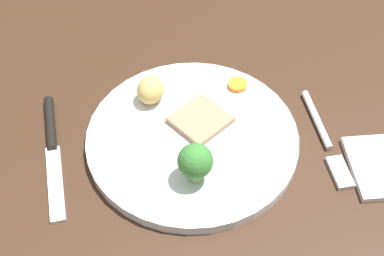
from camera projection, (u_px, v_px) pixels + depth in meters
The scene contains 8 objects.
dining_table at pixel (203, 150), 66.27cm from camera, with size 120.00×84.00×3.60cm, color #382316.
dinner_plate at pixel (192, 137), 64.38cm from camera, with size 25.72×25.72×1.40cm, color white.
meat_slice_main at pixel (202, 119), 64.78cm from camera, with size 6.19×5.93×0.80cm, color tan.
roast_potato_left at pixel (151, 90), 66.19cm from camera, with size 3.88×3.35×3.54cm, color #D8B260.
carrot_coin_front at pixel (238, 85), 68.82cm from camera, with size 2.50×2.50×0.63cm, color orange.
broccoli_floret at pixel (195, 162), 57.30cm from camera, with size 3.98×3.98×5.15cm.
fork at pixel (326, 140), 64.46cm from camera, with size 2.10×15.28×0.90cm.
knife at pixel (52, 144), 63.99cm from camera, with size 2.71×18.56×1.20cm.
Camera 1 is at (7.82, 40.26, 53.94)cm, focal length 49.39 mm.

